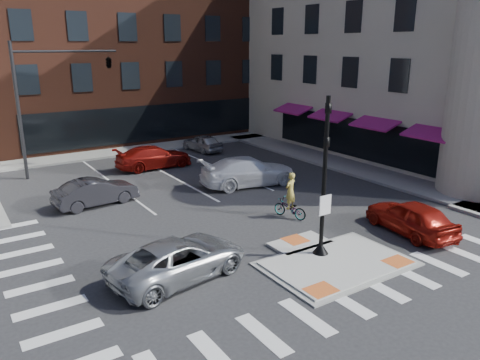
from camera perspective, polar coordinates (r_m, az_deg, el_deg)
ground at (r=18.20m, az=10.61°, el=-9.52°), size 120.00×120.00×0.00m
refuge_island at (r=18.01m, az=11.19°, el=-9.66°), size 5.40×4.65×0.13m
sidewalk_e at (r=32.08m, az=12.39°, el=1.91°), size 3.00×24.00×0.15m
sidewalk_n at (r=37.49m, az=-9.56°, el=4.12°), size 26.00×3.00×0.15m
building_n at (r=46.02m, az=-15.27°, el=15.71°), size 24.40×18.40×15.50m
building_e at (r=40.40m, az=22.74°, el=15.39°), size 21.90×23.90×17.70m
building_far_left at (r=64.17m, az=-26.97°, el=12.05°), size 10.00×12.00×10.00m
building_far_right at (r=68.83m, az=-16.25°, el=14.15°), size 12.00×12.00×12.00m
signal_pole at (r=17.58m, az=10.12°, el=-2.14°), size 0.60×0.60×5.98m
mast_arm_signal at (r=30.79m, az=-18.31°, el=12.47°), size 6.10×2.24×8.00m
silver_suv at (r=16.50m, az=-7.47°, el=-9.50°), size 5.34×3.13×1.40m
red_sedan at (r=21.29m, az=20.12°, el=-4.25°), size 2.29×4.47×1.46m
white_pickup at (r=26.76m, az=1.08°, el=1.08°), size 5.94×3.23×1.63m
bg_car_dark at (r=24.55m, az=-17.17°, el=-1.40°), size 4.28×1.91×1.37m
bg_car_silver at (r=35.50m, az=-4.60°, el=4.54°), size 1.92×3.88×1.27m
bg_car_red at (r=31.05m, az=-10.44°, el=2.78°), size 5.02×2.09×1.45m
cyclist at (r=21.86m, az=6.10°, el=-2.76°), size 1.09×1.82×2.18m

